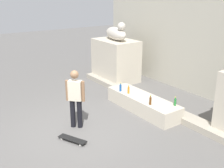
{
  "coord_description": "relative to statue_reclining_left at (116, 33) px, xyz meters",
  "views": [
    {
      "loc": [
        6.1,
        -3.11,
        3.67
      ],
      "look_at": [
        -0.08,
        1.22,
        1.1
      ],
      "focal_mm": 43.85,
      "sensor_mm": 36.0,
      "label": 1
    }
  ],
  "objects": [
    {
      "name": "bottle_brown",
      "position": [
        3.74,
        -1.44,
        -1.42
      ],
      "size": [
        0.07,
        0.07,
        0.3
      ],
      "color": "#593314",
      "rests_on": "ledge_block"
    },
    {
      "name": "skateboard",
      "position": [
        3.55,
        -3.94,
        -1.96
      ],
      "size": [
        0.81,
        0.52,
        0.08
      ],
      "rotation": [
        0.0,
        0.0,
        3.57
      ],
      "color": "black",
      "rests_on": "ground_plane"
    },
    {
      "name": "statue_reclining_left",
      "position": [
        0.0,
        0.0,
        0.0
      ],
      "size": [
        1.68,
        0.88,
        0.78
      ],
      "rotation": [
        0.0,
        0.0,
        -0.21
      ],
      "color": "beige",
      "rests_on": "pedestal_left"
    },
    {
      "name": "facade_wall",
      "position": [
        3.11,
        1.68,
        1.1
      ],
      "size": [
        10.53,
        0.6,
        6.25
      ],
      "primitive_type": "cube",
      "color": "#B7B3A1",
      "rests_on": "ground_plane"
    },
    {
      "name": "ledge_block",
      "position": [
        3.11,
        -1.19,
        -1.79
      ],
      "size": [
        2.77,
        0.8,
        0.48
      ],
      "primitive_type": "cube",
      "color": "beige",
      "rests_on": "ground_plane"
    },
    {
      "name": "ground_plane",
      "position": [
        3.11,
        -3.55,
        -2.03
      ],
      "size": [
        40.0,
        40.0,
        0.0
      ],
      "primitive_type": "plane",
      "color": "#605E5B"
    },
    {
      "name": "pedestal_left",
      "position": [
        -0.04,
        0.01,
        -1.15
      ],
      "size": [
        1.91,
        1.29,
        1.74
      ],
      "primitive_type": "cube",
      "color": "beige",
      "rests_on": "ground_plane"
    },
    {
      "name": "bottle_blue",
      "position": [
        2.31,
        -1.48,
        -1.42
      ],
      "size": [
        0.07,
        0.07,
        0.29
      ],
      "color": "#194C99",
      "rests_on": "ledge_block"
    },
    {
      "name": "bottle_orange",
      "position": [
        2.63,
        -1.39,
        -1.43
      ],
      "size": [
        0.06,
        0.06,
        0.28
      ],
      "color": "orange",
      "rests_on": "ledge_block"
    },
    {
      "name": "skater",
      "position": [
        2.9,
        -3.47,
        -1.1
      ],
      "size": [
        0.41,
        0.41,
        1.67
      ],
      "rotation": [
        0.0,
        0.0,
        3.93
      ],
      "color": "black",
      "rests_on": "ground_plane"
    },
    {
      "name": "bottle_green",
      "position": [
        4.2,
        -0.89,
        -1.44
      ],
      "size": [
        0.07,
        0.07,
        0.27
      ],
      "color": "#1E722D",
      "rests_on": "ledge_block"
    },
    {
      "name": "stair_step",
      "position": [
        3.11,
        -0.66,
        -1.93
      ],
      "size": [
        8.2,
        0.5,
        0.19
      ],
      "primitive_type": "cube",
      "color": "#A9A08F",
      "rests_on": "ground_plane"
    }
  ]
}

